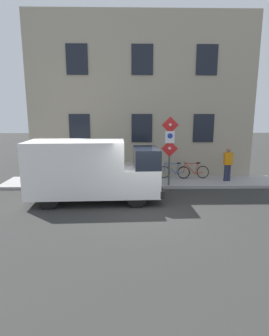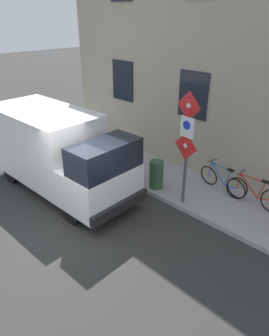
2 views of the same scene
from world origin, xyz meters
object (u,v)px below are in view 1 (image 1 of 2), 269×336
(sign_post_stacked, at_px, (170,143))
(pedestrian, at_px, (228,163))
(delivery_van, at_px, (92,169))
(bicycle_red, at_px, (193,171))
(litter_bin, at_px, (145,176))
(bicycle_blue, at_px, (174,172))

(sign_post_stacked, xyz_separation_m, pedestrian, (0.80, -3.12, -1.11))
(delivery_van, height_order, bicycle_red, delivery_van)
(sign_post_stacked, bearing_deg, litter_bin, 82.66)
(sign_post_stacked, xyz_separation_m, bicycle_blue, (1.39, -0.46, -1.67))
(sign_post_stacked, height_order, delivery_van, sign_post_stacked)
(bicycle_blue, xyz_separation_m, pedestrian, (-0.59, -2.66, 0.56))
(bicycle_red, relative_size, pedestrian, 1.00)
(litter_bin, bearing_deg, bicycle_blue, -52.13)
(sign_post_stacked, bearing_deg, bicycle_blue, -18.41)
(delivery_van, distance_m, bicycle_red, 5.99)
(sign_post_stacked, relative_size, delivery_van, 0.58)
(litter_bin, bearing_deg, bicycle_red, -64.81)
(sign_post_stacked, relative_size, bicycle_blue, 1.84)
(bicycle_blue, distance_m, pedestrian, 2.78)
(bicycle_red, distance_m, pedestrian, 1.81)
(delivery_van, relative_size, bicycle_blue, 3.15)
(sign_post_stacked, bearing_deg, bicycle_red, -47.30)
(bicycle_red, distance_m, bicycle_blue, 1.04)
(pedestrian, height_order, litter_bin, pedestrian)
(bicycle_blue, bearing_deg, sign_post_stacked, 79.31)
(bicycle_red, xyz_separation_m, litter_bin, (-1.24, 2.64, 0.08))
(bicycle_blue, bearing_deg, delivery_van, 47.99)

